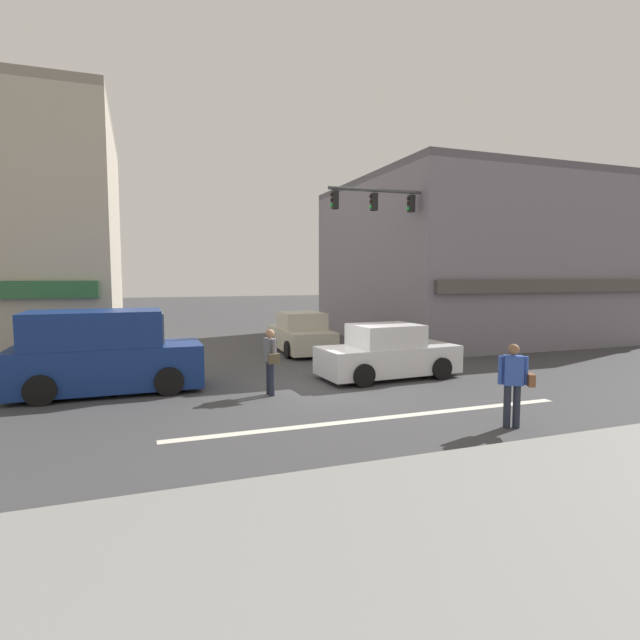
{
  "coord_description": "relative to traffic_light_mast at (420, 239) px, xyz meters",
  "views": [
    {
      "loc": [
        -4.72,
        -12.7,
        2.99
      ],
      "look_at": [
        0.63,
        2.0,
        1.6
      ],
      "focal_mm": 28.0,
      "sensor_mm": 36.0,
      "label": 1
    }
  ],
  "objects": [
    {
      "name": "sedan_approaching_near",
      "position": [
        -3.68,
        2.62,
        -3.59
      ],
      "size": [
        1.97,
        4.15,
        1.58
      ],
      "color": "#B7B29E",
      "rests_on": "ground"
    },
    {
      "name": "pedestrian_mid_crossing",
      "position": [
        -6.56,
        -3.86,
        -3.35
      ],
      "size": [
        0.29,
        0.69,
        1.67
      ],
      "color": "#232838",
      "rests_on": "ground"
    },
    {
      "name": "sedan_crossing_rightbound",
      "position": [
        -2.78,
        -2.89,
        -3.59
      ],
      "size": [
        4.19,
        2.06,
        1.58
      ],
      "color": "silver",
      "rests_on": "ground"
    },
    {
      "name": "traffic_light_mast",
      "position": [
        0.0,
        0.0,
        0.0
      ],
      "size": [
        4.89,
        0.41,
        6.2
      ],
      "color": "#47474C",
      "rests_on": "ground"
    },
    {
      "name": "ground_plane",
      "position": [
        -4.88,
        -3.12,
        -4.3
      ],
      "size": [
        120.0,
        120.0,
        0.0
      ],
      "primitive_type": "plane",
      "color": "#3D3D3F"
    },
    {
      "name": "van_parked_curbside",
      "position": [
        -10.48,
        -2.09,
        -3.3
      ],
      "size": [
        4.6,
        2.05,
        2.11
      ],
      "color": "navy",
      "rests_on": "ground"
    },
    {
      "name": "sidewalk_curb",
      "position": [
        -4.88,
        -11.62,
        -4.22
      ],
      "size": [
        40.0,
        5.0,
        0.16
      ],
      "primitive_type": "cube",
      "color": "gray",
      "rests_on": "ground"
    },
    {
      "name": "pedestrian_foreground_with_bag",
      "position": [
        -2.74,
        -8.1,
        -3.35
      ],
      "size": [
        0.64,
        0.51,
        1.67
      ],
      "color": "#232838",
      "rests_on": "ground"
    },
    {
      "name": "building_right_corner",
      "position": [
        5.83,
        5.02,
        -0.59
      ],
      "size": [
        11.74,
        11.47,
        7.43
      ],
      "color": "slate",
      "rests_on": "ground"
    },
    {
      "name": "lane_marking_stripe",
      "position": [
        -4.88,
        -6.62,
        -4.3
      ],
      "size": [
        9.0,
        0.24,
        0.01
      ],
      "primitive_type": "cube",
      "color": "silver",
      "rests_on": "ground"
    }
  ]
}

